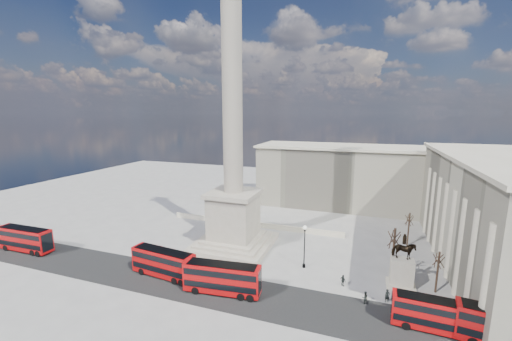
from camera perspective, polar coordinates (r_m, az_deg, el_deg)
The scene contains 18 objects.
ground at distance 58.40m, azimuth -5.97°, elevation -15.29°, with size 180.00×180.00×0.00m, color #A2A09A.
asphalt_road at distance 48.56m, azimuth -5.62°, elevation -21.01°, with size 120.00×9.00×0.01m, color #272727.
nelsons_column at distance 58.51m, azimuth -4.13°, elevation -1.81°, with size 14.00×14.00×49.85m.
balustrade_wall at distance 71.81m, azimuth -0.47°, elevation -9.72°, with size 40.00×0.60×1.10m, color beige.
building_east at distance 63.63m, azimuth 39.16°, elevation -6.51°, with size 19.00×46.00×18.60m.
building_northeast at distance 89.12m, azimuth 17.11°, elevation -1.02°, with size 51.00×17.00×16.60m.
red_bus_a at distance 52.88m, azimuth -16.43°, elevation -15.80°, with size 10.98×3.60×4.37m.
red_bus_b at distance 47.02m, azimuth -6.10°, elevation -18.86°, with size 11.16×3.64×4.44m.
red_bus_c at distance 45.46m, azimuth 30.18°, elevation -21.78°, with size 9.94×2.73×3.99m.
red_bus_e at distance 73.08m, azimuth -36.41°, elevation -9.98°, with size 11.10×2.86×4.48m.
victorian_lamp at distance 53.29m, azimuth 8.81°, elevation -12.91°, with size 0.62×0.62×7.28m.
equestrian_statue at distance 52.63m, azimuth 25.01°, elevation -15.85°, with size 3.93×2.95×8.21m.
bare_tree_near at distance 52.04m, azimuth 23.90°, elevation -11.09°, with size 2.03×2.03×8.88m.
bare_tree_mid at distance 52.44m, azimuth 30.31°, elevation -13.72°, with size 1.71×1.71×6.47m.
bare_tree_far at distance 67.12m, azimuth 26.13°, elevation -7.88°, with size 1.69×1.69×6.90m.
pedestrian_walking at distance 49.00m, azimuth 22.76°, elevation -20.27°, with size 0.68×0.44×1.85m, color black.
pedestrian_standing at distance 47.69m, azimuth 19.19°, elevation -20.99°, with size 0.85×0.67×1.76m, color black.
pedestrian_crossing at distance 50.78m, azimuth 15.54°, elevation -18.71°, with size 1.03×0.43×1.76m, color black.
Camera 1 is at (22.79, -47.45, 25.29)m, focal length 22.00 mm.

